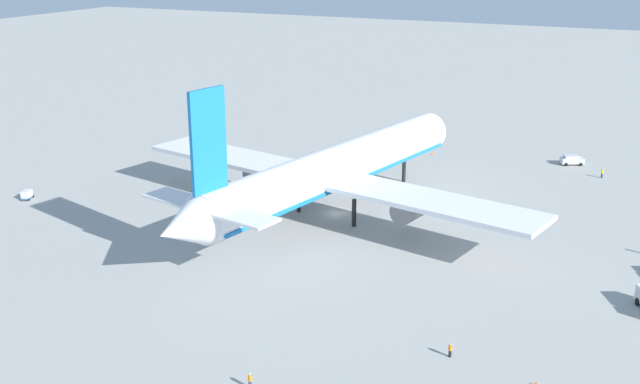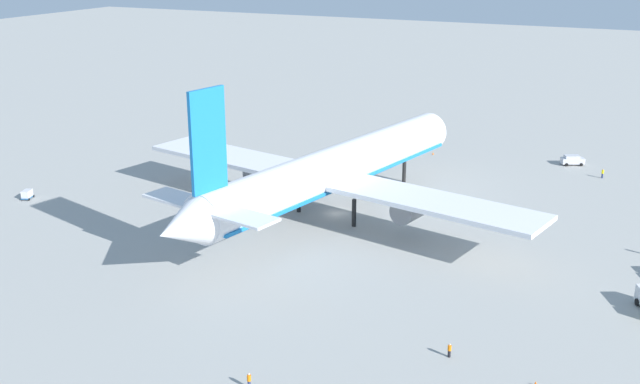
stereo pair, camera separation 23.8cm
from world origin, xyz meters
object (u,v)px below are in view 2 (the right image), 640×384
object	(u,v)px
baggage_cart_0	(27,194)
ground_worker_3	(449,350)
ground_worker_1	(249,381)
traffic_cone_1	(536,383)
airliner	(333,170)
traffic_cone_0	(433,153)
ground_worker_0	(603,173)
service_van	(573,160)

from	to	relation	value
baggage_cart_0	ground_worker_3	world-z (taller)	ground_worker_3
baggage_cart_0	ground_worker_1	world-z (taller)	ground_worker_1
traffic_cone_1	airliner	bearing A→B (deg)	47.00
ground_worker_3	baggage_cart_0	bearing A→B (deg)	76.33
baggage_cart_0	traffic_cone_0	size ratio (longest dim) A/B	5.44
ground_worker_1	traffic_cone_0	world-z (taller)	ground_worker_1
baggage_cart_0	ground_worker_1	xyz separation A→B (m)	(-33.65, -63.67, 0.04)
ground_worker_0	service_van	bearing A→B (deg)	43.64
airliner	ground_worker_3	size ratio (longest dim) A/B	45.17
airliner	baggage_cart_0	bearing A→B (deg)	106.19
service_van	ground_worker_0	size ratio (longest dim) A/B	2.68
airliner	traffic_cone_0	distance (m)	42.93
service_van	ground_worker_3	bearing A→B (deg)	178.80
traffic_cone_0	traffic_cone_1	bearing A→B (deg)	-156.00
traffic_cone_0	ground_worker_0	bearing A→B (deg)	-93.79
airliner	traffic_cone_0	world-z (taller)	airliner
airliner	traffic_cone_0	bearing A→B (deg)	-5.08
baggage_cart_0	ground_worker_0	size ratio (longest dim) A/B	1.68
airliner	service_van	xyz separation A→B (m)	(46.50, -30.83, -6.64)
airliner	ground_worker_1	size ratio (longest dim) A/B	42.37
ground_worker_1	traffic_cone_1	xyz separation A→B (m)	(12.54, -25.57, -0.59)
ground_worker_0	ground_worker_3	distance (m)	74.52
airliner	traffic_cone_1	world-z (taller)	airliner
service_van	ground_worker_3	world-z (taller)	service_van
airliner	baggage_cart_0	distance (m)	53.32
airliner	traffic_cone_0	size ratio (longest dim) A/B	131.47
ground_worker_1	traffic_cone_1	size ratio (longest dim) A/B	3.10
baggage_cart_0	ground_worker_0	xyz separation A→B (m)	(54.65, -87.90, 0.08)
airliner	traffic_cone_1	distance (m)	53.09
ground_worker_0	baggage_cart_0	bearing A→B (deg)	121.87
baggage_cart_0	ground_worker_3	xyz separation A→B (m)	(-19.44, -79.92, -0.02)
ground_worker_3	traffic_cone_1	xyz separation A→B (m)	(-1.67, -9.32, -0.53)
service_van	ground_worker_1	bearing A→B (deg)	169.29
baggage_cart_0	traffic_cone_1	bearing A→B (deg)	-103.31
baggage_cart_0	traffic_cone_0	bearing A→B (deg)	-43.80
traffic_cone_1	traffic_cone_0	bearing A→B (deg)	24.00
service_van	airliner	bearing A→B (deg)	146.46
ground_worker_1	ground_worker_3	size ratio (longest dim) A/B	1.07
baggage_cart_0	ground_worker_1	size ratio (longest dim) A/B	1.75
service_van	traffic_cone_1	bearing A→B (deg)	-174.71
ground_worker_3	ground_worker_1	bearing A→B (deg)	131.17
airliner	traffic_cone_1	size ratio (longest dim) A/B	131.47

